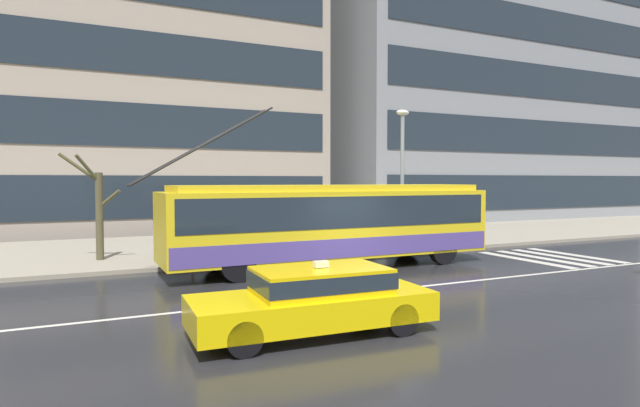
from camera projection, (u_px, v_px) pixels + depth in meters
name	position (u px, v px, depth m)	size (l,w,h in m)	color
ground_plane	(370.00, 282.00, 14.93)	(160.00, 160.00, 0.00)	#242529
sidewalk_slab	(265.00, 244.00, 23.32)	(80.00, 10.00, 0.14)	gray
crosswalk_stripe_edge_near	(524.00, 260.00, 19.06)	(0.44, 4.40, 0.01)	beige
crosswalk_stripe_inner_a	(542.00, 258.00, 19.45)	(0.44, 4.40, 0.01)	beige
crosswalk_stripe_center	(559.00, 257.00, 19.83)	(0.44, 4.40, 0.01)	beige
crosswalk_stripe_inner_b	(575.00, 255.00, 20.21)	(0.44, 4.40, 0.01)	beige
lane_centre_line	(393.00, 289.00, 13.84)	(72.00, 0.14, 0.01)	silver
trolleybus	(332.00, 222.00, 17.34)	(12.09, 2.61, 5.21)	yellow
taxi_oncoming_near	(315.00, 297.00, 9.83)	(4.68, 1.91, 1.39)	yellow
pedestrian_at_shelter	(324.00, 209.00, 20.19)	(1.22, 1.22, 2.04)	#454A3F
pedestrian_approaching_curb	(191.00, 231.00, 18.03)	(0.49, 0.49, 1.74)	#464249
pedestrian_walking_past	(216.00, 211.00, 18.53)	(1.23, 1.23, 2.03)	navy
street_lamp	(402.00, 164.00, 21.75)	(0.60, 0.32, 5.77)	gray
street_tree_bare	(98.00, 208.00, 18.02)	(1.98, 0.68, 3.75)	#4E4930
office_tower_corner_right	(482.00, 91.00, 40.27)	(25.73, 10.41, 19.86)	gray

